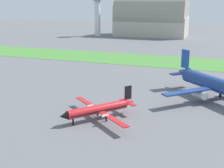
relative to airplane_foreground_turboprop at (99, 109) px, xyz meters
name	(u,v)px	position (x,y,z in m)	size (l,w,h in m)	color
ground_plane	(116,106)	(0.64, 10.09, -2.57)	(600.00, 600.00, 0.00)	slate
grass_taxiway_strip	(162,61)	(0.64, 75.43, -2.53)	(360.00, 28.00, 0.08)	#478438
airplane_foreground_turboprop	(99,109)	(0.00, 0.00, 0.00)	(19.07, 17.04, 7.02)	red
airplane_midfield_jet	(216,85)	(25.26, 24.27, 1.88)	(27.80, 27.42, 12.36)	navy
hangar_distant	(151,17)	(-26.70, 171.43, 11.62)	(52.98, 29.88, 32.25)	#B2AD9E
control_tower	(97,11)	(-65.06, 157.61, 15.72)	(8.00, 8.00, 30.44)	silver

